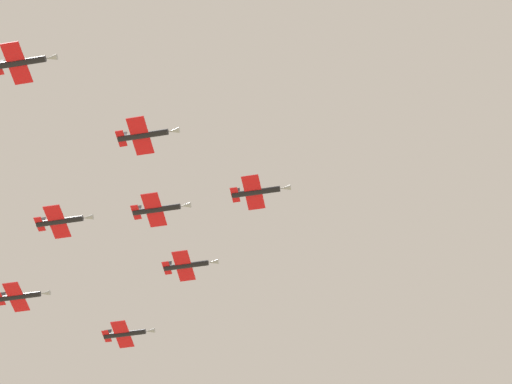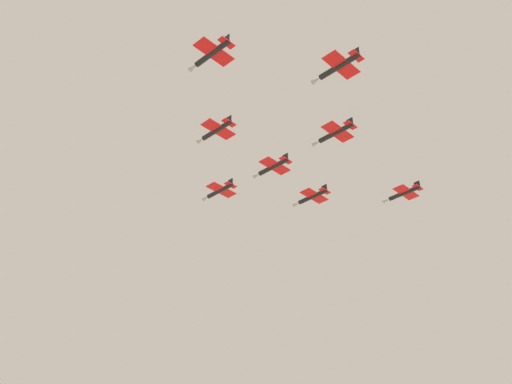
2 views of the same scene
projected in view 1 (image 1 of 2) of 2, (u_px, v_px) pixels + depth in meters
The scene contains 8 objects.
jet_lead at pixel (257, 192), 174.97m from camera, with size 8.66×9.67×2.27m.
jet_port_inner at pixel (187, 265), 187.90m from camera, with size 8.66×9.67×2.27m.
jet_starboard_inner at pixel (144, 135), 165.50m from camera, with size 8.66×9.67×2.27m.
jet_port_outer at pixel (158, 209), 176.06m from camera, with size 8.66×9.67×2.27m.
jet_starboard_outer at pixel (126, 334), 199.87m from camera, with size 8.66×9.67×2.27m.
jet_center_rear at pixel (21, 62), 158.19m from camera, with size 8.66×9.67×2.27m.
jet_port_trail at pixel (61, 221), 178.32m from camera, with size 8.66×9.67×2.27m.
jet_starboard_trail at pixel (20, 296), 189.35m from camera, with size 8.66×9.67×2.27m.
Camera 1 is at (85.70, -38.31, 2.85)m, focal length 68.88 mm.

